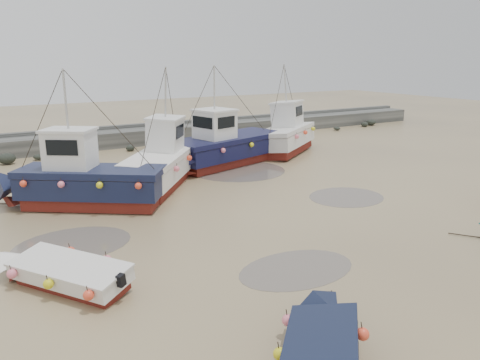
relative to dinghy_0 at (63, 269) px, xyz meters
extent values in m
plane|color=tan|center=(9.26, -0.16, -0.55)|extent=(120.00, 120.00, 0.00)
cube|color=slate|center=(9.26, 21.84, 0.05)|extent=(60.00, 2.20, 1.20)
cube|color=slate|center=(9.26, 23.05, 0.78)|extent=(60.00, 0.60, 0.25)
ellipsoid|color=black|center=(14.36, 18.87, -0.25)|extent=(0.84, 0.86, 0.51)
ellipsoid|color=black|center=(17.05, 20.40, -0.20)|extent=(0.98, 1.07, 0.72)
ellipsoid|color=black|center=(23.42, 19.38, -0.27)|extent=(0.78, 0.90, 0.59)
ellipsoid|color=black|center=(32.29, 19.64, -0.31)|extent=(0.68, 0.72, 0.52)
ellipsoid|color=black|center=(28.18, 19.11, -0.34)|extent=(0.60, 0.70, 0.31)
ellipsoid|color=black|center=(4.18, 20.31, -0.20)|extent=(0.99, 0.80, 0.58)
ellipsoid|color=black|center=(21.45, 19.61, -0.36)|extent=(0.54, 0.46, 0.30)
ellipsoid|color=black|center=(18.94, 19.82, -0.33)|extent=(0.61, 0.47, 0.46)
ellipsoid|color=black|center=(33.54, 19.99, -0.22)|extent=(0.92, 0.97, 0.58)
ellipsoid|color=black|center=(4.95, 20.11, -0.33)|extent=(0.61, 0.53, 0.32)
ellipsoid|color=black|center=(20.25, 20.44, -0.31)|extent=(0.67, 0.55, 0.43)
ellipsoid|color=black|center=(0.08, 19.18, -0.16)|extent=(1.09, 0.88, 0.72)
ellipsoid|color=black|center=(2.01, 19.50, -0.32)|extent=(0.65, 0.60, 0.37)
ellipsoid|color=black|center=(18.72, 19.24, -0.24)|extent=(0.88, 0.64, 0.62)
ellipsoid|color=black|center=(8.33, 19.44, -0.32)|extent=(0.64, 0.62, 0.48)
ellipsoid|color=black|center=(17.10, 20.27, -0.35)|extent=(0.55, 0.45, 0.29)
cylinder|color=#62594F|center=(6.78, -2.73, -0.54)|extent=(4.14, 4.14, 0.01)
cylinder|color=#62594F|center=(13.89, 2.53, -0.54)|extent=(3.85, 3.85, 0.01)
cylinder|color=#62594F|center=(0.90, 3.22, -0.54)|extent=(4.28, 4.28, 0.01)
cylinder|color=#62594F|center=(12.11, 10.03, -0.54)|extent=(5.72, 5.72, 0.01)
cube|color=maroon|center=(0.21, -0.30, -0.40)|extent=(2.90, 3.54, 0.30)
cube|color=silver|center=(0.21, -0.30, -0.02)|extent=(3.21, 3.87, 0.45)
pyramid|color=silver|center=(-1.02, 1.54, 0.43)|extent=(1.54, 1.36, 0.90)
cube|color=brown|center=(0.21, -0.30, 0.14)|extent=(2.65, 3.22, 0.10)
cube|color=silver|center=(0.21, -0.30, 0.23)|extent=(3.30, 3.97, 0.07)
cube|color=black|center=(1.29, -1.93, 0.15)|extent=(0.28, 0.27, 0.35)
cylinder|color=black|center=(-1.53, 2.31, -0.52)|extent=(1.14, 1.69, 0.04)
sphere|color=#F34B2C|center=(0.35, -1.99, 0.08)|extent=(0.30, 0.30, 0.30)
sphere|color=#F34B2C|center=(1.29, -0.47, 0.08)|extent=(0.30, 0.30, 0.30)
sphere|color=#F34B2C|center=(-0.47, -0.75, 0.08)|extent=(0.30, 0.30, 0.30)
sphere|color=#F34B2C|center=(0.47, 0.76, 0.08)|extent=(0.30, 0.30, 0.30)
sphere|color=#F34B2C|center=(-1.29, 0.49, 0.08)|extent=(0.30, 0.30, 0.30)
cube|color=black|center=(3.98, -7.40, -0.02)|extent=(3.50, 3.57, 0.45)
pyramid|color=black|center=(5.42, -5.89, 0.43)|extent=(1.60, 1.57, 0.90)
cube|color=brown|center=(3.98, -7.40, 0.14)|extent=(2.90, 2.96, 0.10)
cube|color=black|center=(3.98, -7.40, 0.23)|extent=(3.60, 3.67, 0.07)
cylinder|color=black|center=(6.03, -5.25, -0.52)|extent=(1.41, 1.48, 0.04)
sphere|color=#F34B2C|center=(3.34, -6.79, 0.08)|extent=(0.30, 0.30, 0.30)
sphere|color=#F34B2C|center=(5.10, -7.51, 0.08)|extent=(0.30, 0.30, 0.30)
sphere|color=#F34B2C|center=(4.29, -5.79, 0.08)|extent=(0.30, 0.30, 0.30)
cylinder|color=black|center=(14.38, -4.10, -0.52)|extent=(1.18, 1.66, 0.04)
cube|color=maroon|center=(2.67, 7.30, -0.27)|extent=(6.00, 4.98, 0.55)
cube|color=#151C39|center=(2.67, 7.30, 0.48)|extent=(6.55, 5.50, 0.95)
pyramid|color=#151C39|center=(-0.41, 9.44, 1.18)|extent=(2.46, 2.67, 1.40)
cube|color=brown|center=(2.67, 7.30, 0.99)|extent=(6.38, 5.35, 0.08)
cube|color=#151C39|center=(2.67, 7.30, 1.13)|extent=(6.69, 5.62, 0.30)
cube|color=white|center=(1.96, 7.80, 2.10)|extent=(2.55, 2.44, 1.70)
cube|color=white|center=(1.96, 7.80, 3.01)|extent=(2.75, 2.64, 0.12)
cube|color=black|center=(1.12, 8.38, 2.36)|extent=(0.81, 1.13, 0.68)
cylinder|color=#B7B7B2|center=(1.96, 7.80, 4.37)|extent=(0.10, 0.10, 2.60)
sphere|color=pink|center=(4.05, 4.82, 0.83)|extent=(0.30, 0.30, 0.30)
sphere|color=pink|center=(4.78, 7.36, 0.83)|extent=(0.30, 0.30, 0.30)
sphere|color=pink|center=(2.66, 5.79, 0.83)|extent=(0.30, 0.30, 0.30)
sphere|color=pink|center=(3.39, 8.33, 0.83)|extent=(0.30, 0.30, 0.30)
sphere|color=pink|center=(1.26, 6.76, 0.83)|extent=(0.30, 0.30, 0.30)
sphere|color=pink|center=(1.99, 9.30, 0.83)|extent=(0.30, 0.30, 0.30)
sphere|color=pink|center=(-0.13, 7.72, 0.83)|extent=(0.30, 0.30, 0.30)
cube|color=maroon|center=(6.61, 8.99, -0.27)|extent=(5.31, 5.97, 0.55)
cube|color=white|center=(6.61, 8.99, 0.48)|extent=(5.85, 6.53, 0.95)
pyramid|color=white|center=(9.00, 11.98, 1.18)|extent=(2.64, 2.51, 1.40)
cube|color=brown|center=(6.61, 8.99, 0.99)|extent=(5.69, 6.36, 0.08)
cube|color=white|center=(6.61, 8.99, 1.13)|extent=(5.98, 6.67, 0.30)
cube|color=white|center=(7.17, 9.69, 2.10)|extent=(2.48, 2.54, 1.70)
cube|color=white|center=(7.17, 9.69, 3.01)|extent=(2.67, 2.75, 0.12)
cube|color=black|center=(7.80, 10.49, 2.36)|extent=(1.08, 0.87, 0.68)
cylinder|color=#B7B7B2|center=(7.17, 9.69, 4.37)|extent=(0.10, 0.10, 2.60)
cylinder|color=black|center=(9.68, 12.84, -0.52)|extent=(1.91, 2.38, 0.05)
sphere|color=pink|center=(4.01, 7.73, 0.83)|extent=(0.30, 0.30, 0.30)
sphere|color=pink|center=(6.77, 7.20, 0.83)|extent=(0.30, 0.30, 0.30)
sphere|color=pink|center=(5.64, 9.77, 0.83)|extent=(0.30, 0.30, 0.30)
sphere|color=pink|center=(8.40, 9.23, 0.83)|extent=(0.30, 0.30, 0.30)
sphere|color=pink|center=(7.27, 11.80, 0.83)|extent=(0.30, 0.30, 0.30)
cube|color=maroon|center=(12.33, 11.92, -0.27)|extent=(7.75, 4.39, 0.55)
cube|color=#101235|center=(12.33, 11.92, 0.48)|extent=(8.39, 4.96, 0.95)
pyramid|color=#101235|center=(8.01, 10.67, 1.18)|extent=(2.17, 3.15, 1.40)
cube|color=brown|center=(12.33, 11.92, 0.99)|extent=(8.19, 4.80, 0.08)
cube|color=#101235|center=(12.33, 11.92, 1.13)|extent=(8.58, 5.06, 0.30)
cube|color=white|center=(11.30, 11.62, 2.10)|extent=(2.48, 2.48, 1.70)
cube|color=white|center=(11.30, 11.62, 3.01)|extent=(2.68, 2.68, 0.12)
cube|color=black|center=(10.32, 11.34, 2.36)|extent=(0.52, 1.65, 0.68)
cylinder|color=#B7B7B2|center=(11.30, 11.62, 4.37)|extent=(0.10, 0.10, 2.60)
cylinder|color=black|center=(6.87, 10.34, -0.52)|extent=(2.89, 0.89, 0.05)
sphere|color=pink|center=(15.78, 11.31, 0.83)|extent=(0.30, 0.30, 0.30)
sphere|color=pink|center=(13.71, 13.94, 0.83)|extent=(0.30, 0.30, 0.30)
sphere|color=pink|center=(13.37, 10.61, 0.83)|extent=(0.30, 0.30, 0.30)
sphere|color=pink|center=(11.29, 13.24, 0.83)|extent=(0.30, 0.30, 0.30)
sphere|color=pink|center=(10.95, 9.91, 0.83)|extent=(0.30, 0.30, 0.30)
sphere|color=pink|center=(8.88, 12.54, 0.83)|extent=(0.30, 0.30, 0.30)
cube|color=maroon|center=(17.70, 12.88, -0.27)|extent=(5.96, 5.07, 0.55)
cube|color=silver|center=(17.70, 12.88, 0.48)|extent=(6.53, 5.62, 0.95)
pyramid|color=silver|center=(20.68, 14.94, 1.18)|extent=(2.64, 2.93, 1.40)
cube|color=brown|center=(17.70, 12.88, 0.99)|extent=(6.35, 5.46, 0.08)
cube|color=silver|center=(17.70, 12.88, 1.13)|extent=(6.67, 5.75, 0.30)
cube|color=white|center=(18.39, 13.36, 2.10)|extent=(2.67, 2.62, 1.70)
cube|color=white|center=(18.39, 13.36, 3.01)|extent=(2.89, 2.83, 0.12)
cube|color=black|center=(19.23, 13.94, 2.36)|extent=(0.92, 1.29, 0.68)
cylinder|color=#B7B7B2|center=(18.39, 13.36, 4.37)|extent=(0.10, 0.10, 2.60)
cylinder|color=black|center=(21.56, 15.55, -0.52)|extent=(2.49, 1.75, 0.05)
sphere|color=pink|center=(14.89, 12.65, 0.83)|extent=(0.30, 0.30, 0.30)
sphere|color=pink|center=(17.30, 10.88, 0.83)|extent=(0.30, 0.30, 0.30)
sphere|color=pink|center=(16.50, 13.76, 0.83)|extent=(0.30, 0.30, 0.30)
sphere|color=pink|center=(18.91, 12.00, 0.83)|extent=(0.30, 0.30, 0.30)
sphere|color=pink|center=(18.11, 14.88, 0.83)|extent=(0.30, 0.30, 0.30)
sphere|color=pink|center=(20.52, 13.11, 0.83)|extent=(0.30, 0.30, 0.30)
imported|color=#151B34|center=(2.67, 7.89, -0.55)|extent=(0.70, 0.52, 1.76)
camera|label=1|loc=(-2.00, -13.90, 6.20)|focal=35.00mm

